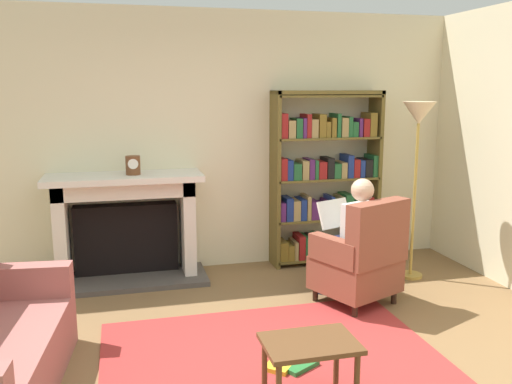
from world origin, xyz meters
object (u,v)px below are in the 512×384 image
(fireplace, at_px, (126,224))
(mantel_clock, at_px, (133,165))
(armchair_reading, at_px, (361,259))
(seated_reader, at_px, (352,234))
(floor_lamp, at_px, (418,129))
(bookshelf, at_px, (325,181))
(side_table, at_px, (310,351))

(fireplace, xyz_separation_m, mantel_clock, (0.09, -0.10, 0.60))
(fireplace, distance_m, armchair_reading, 2.34)
(mantel_clock, height_order, armchair_reading, mantel_clock)
(fireplace, relative_size, seated_reader, 1.35)
(fireplace, xyz_separation_m, seated_reader, (1.95, -1.09, 0.05))
(fireplace, bearing_deg, floor_lamp, -13.09)
(mantel_clock, xyz_separation_m, bookshelf, (2.04, 0.14, -0.26))
(seated_reader, height_order, side_table, seated_reader)
(seated_reader, distance_m, floor_lamp, 1.31)
(fireplace, xyz_separation_m, bookshelf, (2.13, 0.03, 0.34))
(bookshelf, distance_m, side_table, 2.92)
(seated_reader, bearing_deg, mantel_clock, -51.30)
(side_table, bearing_deg, armchair_reading, 55.02)
(bookshelf, relative_size, seated_reader, 1.65)
(bookshelf, relative_size, armchair_reading, 1.94)
(mantel_clock, bearing_deg, fireplace, 131.18)
(bookshelf, height_order, side_table, bookshelf)
(armchair_reading, bearing_deg, side_table, 31.76)
(mantel_clock, distance_m, floor_lamp, 2.80)
(bookshelf, relative_size, side_table, 3.36)
(mantel_clock, distance_m, side_table, 2.79)
(bookshelf, distance_m, floor_lamp, 1.14)
(armchair_reading, xyz_separation_m, floor_lamp, (0.81, 0.55, 1.08))
(floor_lamp, bearing_deg, armchair_reading, -145.97)
(seated_reader, bearing_deg, floor_lamp, -176.09)
(armchair_reading, height_order, side_table, armchair_reading)
(bookshelf, distance_m, armchair_reading, 1.33)
(fireplace, distance_m, mantel_clock, 0.61)
(fireplace, relative_size, floor_lamp, 0.87)
(mantel_clock, distance_m, armchair_reading, 2.33)
(bookshelf, bearing_deg, fireplace, -179.12)
(floor_lamp, bearing_deg, mantel_clock, 168.55)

